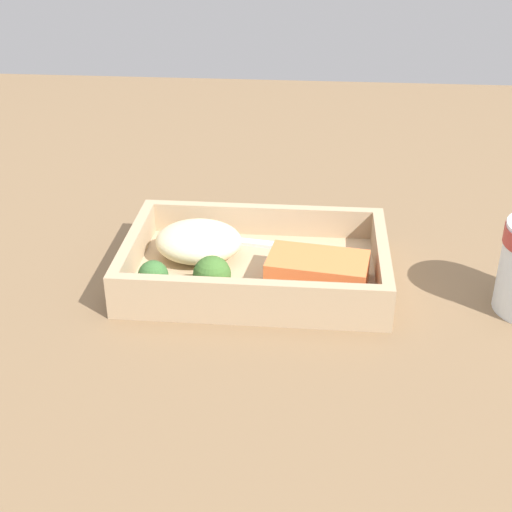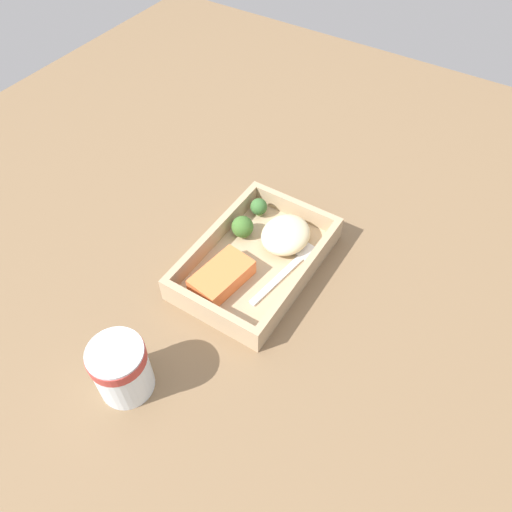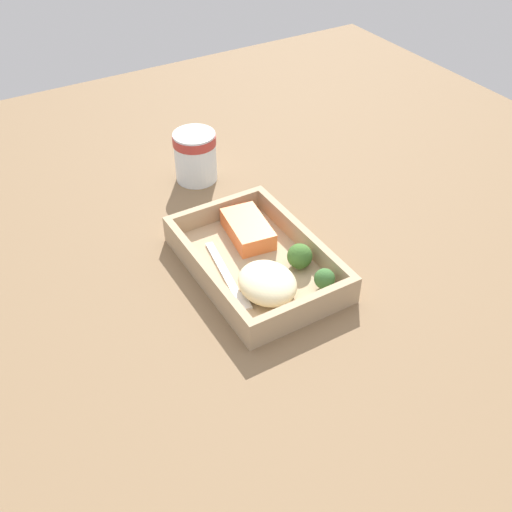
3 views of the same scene
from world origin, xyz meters
TOP-DOWN VIEW (x-y plane):
  - ground_plane at (0.00, 0.00)cm, footprint 160.00×160.00cm
  - takeout_tray at (0.00, 0.00)cm, footprint 27.30×18.04cm
  - tray_rim at (0.00, 0.00)cm, footprint 27.30×18.04cm
  - salmon_fillet at (-6.47, 2.30)cm, footprint 10.76×7.11cm
  - mashed_potatoes at (6.36, -1.91)cm, footprint 9.32×7.99cm
  - broccoli_floret_1 at (9.71, 5.58)cm, footprint 3.03×3.03cm
  - broccoli_floret_2 at (3.89, 5.22)cm, footprint 3.80×3.80cm
  - fork at (1.22, -5.40)cm, footprint 15.87×4.00cm
  - paper_cup at (-27.70, 3.65)cm, footprint 7.75×7.75cm

SIDE VIEW (x-z plane):
  - ground_plane at x=0.00cm, z-range -2.00..0.00cm
  - takeout_tray at x=0.00cm, z-range 0.00..1.20cm
  - fork at x=1.22cm, z-range 1.20..1.64cm
  - salmon_fillet at x=-6.47cm, z-range 1.20..4.07cm
  - tray_rim at x=0.00cm, z-range 1.20..4.59cm
  - broccoli_floret_1 at x=9.71cm, z-range 1.33..4.74cm
  - mashed_potatoes at x=6.36cm, z-range 1.20..5.10cm
  - broccoli_floret_2 at x=3.89cm, z-range 1.23..5.20cm
  - paper_cup at x=-27.70cm, z-range 0.54..9.80cm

